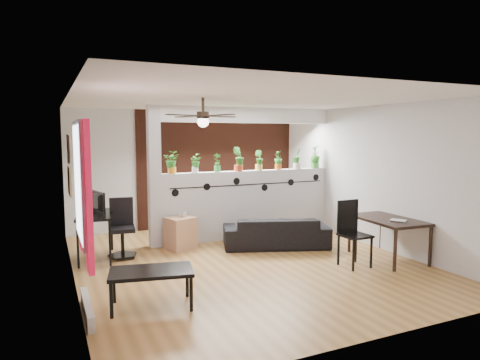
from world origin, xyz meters
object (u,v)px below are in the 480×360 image
object	(u,v)px
potted_plant_3	(239,158)
potted_plant_6	(297,158)
coffee_table	(151,274)
potted_plant_4	(259,160)
office_chair	(122,232)
folding_chair	(351,227)
cube_shelf	(181,233)
potted_plant_2	(217,162)
potted_plant_0	(172,161)
dining_table	(388,223)
potted_plant_7	(315,156)
computer_desk	(95,218)
ceiling_fan	(203,118)
potted_plant_5	(278,159)
sofa	(276,232)
cup	(183,214)
potted_plant_1	(195,163)

from	to	relation	value
potted_plant_3	potted_plant_6	bearing A→B (deg)	0.00
potted_plant_6	coffee_table	distance (m)	4.78
potted_plant_4	office_chair	distance (m)	3.05
folding_chair	cube_shelf	bearing A→B (deg)	136.95
potted_plant_2	office_chair	size ratio (longest dim) A/B	0.38
potted_plant_0	dining_table	bearing A→B (deg)	-38.04
potted_plant_3	coffee_table	distance (m)	3.82
potted_plant_2	potted_plant_7	xyz separation A→B (m)	(2.26, -0.00, 0.06)
potted_plant_3	dining_table	bearing A→B (deg)	-54.82
cube_shelf	potted_plant_4	bearing A→B (deg)	-6.65
potted_plant_2	dining_table	distance (m)	3.31
computer_desk	dining_table	bearing A→B (deg)	-24.53
potted_plant_6	dining_table	world-z (taller)	potted_plant_6
potted_plant_3	potted_plant_7	size ratio (longest dim) A/B	0.99
office_chair	folding_chair	xyz separation A→B (m)	(3.23, -1.97, 0.18)
potted_plant_0	folding_chair	xyz separation A→B (m)	(2.24, -2.38, -0.96)
ceiling_fan	folding_chair	bearing A→B (deg)	-14.49
potted_plant_6	potted_plant_2	bearing A→B (deg)	180.00
potted_plant_5	potted_plant_4	bearing A→B (deg)	-180.00
sofa	potted_plant_7	bearing A→B (deg)	-127.71
potted_plant_4	dining_table	size ratio (longest dim) A/B	0.31
potted_plant_2	cup	size ratio (longest dim) A/B	3.04
potted_plant_1	potted_plant_2	distance (m)	0.45
folding_chair	office_chair	bearing A→B (deg)	148.68
potted_plant_1	potted_plant_4	size ratio (longest dim) A/B	0.88
potted_plant_7	potted_plant_0	bearing A→B (deg)	180.00
potted_plant_4	computer_desk	bearing A→B (deg)	-173.97
potted_plant_6	cup	world-z (taller)	potted_plant_6
potted_plant_2	dining_table	size ratio (longest dim) A/B	0.28
ceiling_fan	sofa	distance (m)	2.81
potted_plant_2	coffee_table	distance (m)	3.54
potted_plant_0	potted_plant_1	bearing A→B (deg)	0.00
ceiling_fan	potted_plant_6	world-z (taller)	ceiling_fan
potted_plant_1	ceiling_fan	bearing A→B (deg)	-104.68
computer_desk	potted_plant_6	bearing A→B (deg)	4.72
ceiling_fan	coffee_table	distance (m)	2.35
ceiling_fan	coffee_table	bearing A→B (deg)	-137.12
office_chair	computer_desk	bearing A→B (deg)	169.70
ceiling_fan	potted_plant_5	distance (m)	3.00
computer_desk	sofa	bearing A→B (deg)	-10.61
potted_plant_3	potted_plant_1	bearing A→B (deg)	180.00
potted_plant_4	folding_chair	world-z (taller)	potted_plant_4
potted_plant_5	potted_plant_7	world-z (taller)	potted_plant_7
dining_table	coffee_table	xyz separation A→B (m)	(-4.05, -0.37, -0.20)
potted_plant_4	potted_plant_0	bearing A→B (deg)	180.00
potted_plant_0	dining_table	world-z (taller)	potted_plant_0
potted_plant_4	potted_plant_5	distance (m)	0.45
coffee_table	potted_plant_3	bearing A→B (deg)	48.95
potted_plant_2	cube_shelf	world-z (taller)	potted_plant_2
cube_shelf	dining_table	world-z (taller)	dining_table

